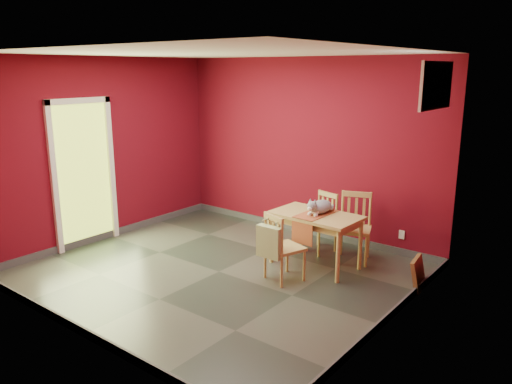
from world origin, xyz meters
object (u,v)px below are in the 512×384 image
Objects in this scene: chair_far_right at (354,226)px; tote_bag at (269,242)px; chair_far_left at (321,221)px; picture_frame at (418,274)px; dining_table at (316,221)px; chair_near at (282,246)px; cat at (321,204)px.

chair_far_right is 2.04× the size of tote_bag.
chair_far_left is 2.10× the size of picture_frame.
chair_near is (-0.07, -0.65, -0.18)m from dining_table.
chair_far_left is 1.65m from picture_frame.
tote_bag is 1.78m from picture_frame.
cat reaches higher than picture_frame.
tote_bag is at bearing -146.31° from picture_frame.
dining_table is at bearing -66.17° from chair_far_left.
dining_table is at bearing 82.27° from tote_bag.
dining_table is 0.67m from chair_near.
chair_far_left is at bearing 164.75° from picture_frame.
chair_far_right reaches higher than chair_far_left.
chair_far_right is 1.22m from chair_near.
tote_bag is at bearing -84.81° from chair_far_left.
chair_far_right is 1.42m from tote_bag.
cat reaches higher than chair_far_left.
cat is at bearing 70.17° from dining_table.
chair_far_right is (0.30, 0.51, -0.15)m from dining_table.
dining_table reaches higher than picture_frame.
chair_far_right is 1.08× the size of chair_near.
chair_far_left is 0.98× the size of chair_near.
chair_far_right is (0.54, -0.04, 0.04)m from chair_far_left.
dining_table is 0.63m from chair_far_left.
chair_near is 0.82m from cat.
cat is at bearing 81.33° from tote_bag.
dining_table is 2.91× the size of picture_frame.
picture_frame is at bearing -11.62° from cat.
dining_table is 0.61m from chair_far_right.
cat reaches higher than chair_far_right.
tote_bag is at bearing -106.87° from chair_far_right.
dining_table is 2.56× the size of tote_bag.
chair_far_right is 0.63m from cat.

